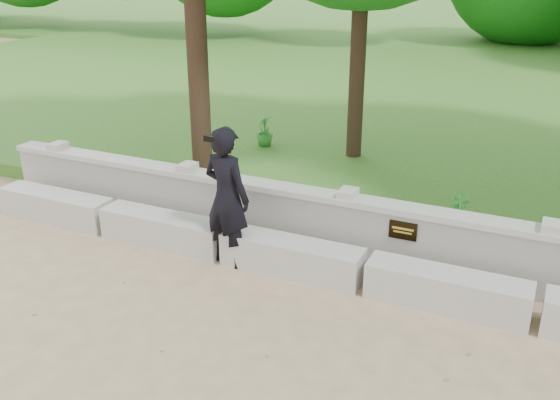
{
  "coord_description": "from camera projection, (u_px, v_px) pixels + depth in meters",
  "views": [
    {
      "loc": [
        1.92,
        -4.71,
        3.96
      ],
      "look_at": [
        -1.19,
        1.95,
        0.97
      ],
      "focal_mm": 40.0,
      "sensor_mm": 36.0,
      "label": 1
    }
  ],
  "objects": [
    {
      "name": "ground",
      "position": [
        305.0,
        376.0,
        6.2
      ],
      "size": [
        80.0,
        80.0,
        0.0
      ],
      "primitive_type": "plane",
      "color": "tan",
      "rests_on": "ground"
    },
    {
      "name": "lawn",
      "position": [
        494.0,
        91.0,
        17.91
      ],
      "size": [
        40.0,
        22.0,
        0.25
      ],
      "primitive_type": "cube",
      "color": "#2C5E1F",
      "rests_on": "ground"
    },
    {
      "name": "concrete_bench",
      "position": [
        365.0,
        273.0,
        7.71
      ],
      "size": [
        11.9,
        0.45,
        0.45
      ],
      "color": "#AFACA5",
      "rests_on": "ground"
    },
    {
      "name": "parapet_wall",
      "position": [
        382.0,
        233.0,
        8.21
      ],
      "size": [
        12.5,
        0.35,
        0.9
      ],
      "color": "#A4A29B",
      "rests_on": "ground"
    },
    {
      "name": "man_main",
      "position": [
        227.0,
        197.0,
        8.09
      ],
      "size": [
        0.77,
        0.7,
        1.9
      ],
      "color": "black",
      "rests_on": "ground"
    },
    {
      "name": "shrub_a",
      "position": [
        202.0,
        147.0,
        11.34
      ],
      "size": [
        0.42,
        0.42,
        0.67
      ],
      "primitive_type": "imported",
      "rotation": [
        0.0,
        0.0,
        0.8
      ],
      "color": "#2A7828",
      "rests_on": "lawn"
    },
    {
      "name": "shrub_b",
      "position": [
        458.0,
        214.0,
        8.62
      ],
      "size": [
        0.38,
        0.4,
        0.57
      ],
      "primitive_type": "imported",
      "rotation": [
        0.0,
        0.0,
        2.13
      ],
      "color": "#2A7828",
      "rests_on": "lawn"
    },
    {
      "name": "shrub_d",
      "position": [
        265.0,
        131.0,
        12.45
      ],
      "size": [
        0.45,
        0.45,
        0.61
      ],
      "primitive_type": "imported",
      "rotation": [
        0.0,
        0.0,
        5.39
      ],
      "color": "#2A7828",
      "rests_on": "lawn"
    }
  ]
}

